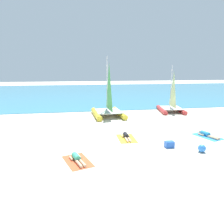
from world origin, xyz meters
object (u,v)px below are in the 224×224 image
Objects in this scene: sailboat_yellow at (108,108)px; towel_left at (78,161)px; sailboat_red at (171,105)px; towel_right at (207,136)px; towel_middle at (127,138)px; sunbather_middle at (126,136)px; sunbather_left at (77,158)px; beach_ball at (202,148)px; sunbather_right at (207,134)px; cooler_box at (169,144)px.

towel_left is at bearing -109.33° from sailboat_yellow.
sailboat_red is 14.72m from towel_left.
towel_left is 1.00× the size of towel_right.
sunbather_middle reaches higher than towel_middle.
sailboat_red is at bearing 29.74° from sunbather_left.
sunbather_left is 4.41m from sunbather_middle.
beach_ball is (-3.25, -10.78, -0.50)m from sailboat_red.
beach_ball is (6.68, 0.06, 0.21)m from towel_left.
towel_left is 6.69m from beach_ball.
cooler_box is (-3.37, -1.51, 0.05)m from sunbather_right.
sunbather_middle is at bearing 139.13° from beach_ball.
cooler_box is at bearing -43.05° from sunbather_middle.
sunbather_left and sunbather_right have the same top height.
towel_right is (5.45, -0.52, 0.00)m from towel_middle.
sailboat_yellow is 3.61× the size of sunbather_middle.
sailboat_yellow is at bearing 72.72° from towel_left.
towel_middle is 0.14m from sunbather_middle.
cooler_box is at bearing -43.66° from towel_middle.
towel_middle is 5.48m from towel_right.
sailboat_red reaches higher than towel_right.
sailboat_red is 14.68m from sunbather_left.
sunbather_right is (5.56, -7.32, -0.71)m from sailboat_yellow.
cooler_box reaches higher than sunbather_middle.
sunbather_left is at bearing 179.13° from sunbather_right.
beach_ball is at bearing -129.00° from towel_right.
cooler_box is (5.28, 0.98, 0.05)m from sunbather_left.
sailboat_yellow is 13.17× the size of beach_ball.
towel_left is 0.14m from sunbather_left.
sunbather_right reaches higher than towel_middle.
towel_right is 1.23× the size of sunbather_right.
sailboat_yellow reaches higher than sunbather_middle.
beach_ball is at bearing 0.52° from towel_left.
cooler_box reaches higher than sunbather_right.
cooler_box is (5.26, 1.04, 0.17)m from towel_left.
towel_right is (5.45, -0.59, -0.13)m from sunbather_middle.
sailboat_yellow is 2.97× the size of towel_right.
sunbather_middle reaches higher than towel_left.
sunbather_middle is 1.01× the size of sunbather_right.
towel_right is at bearing -88.42° from sailboat_red.
beach_ball is at bearing -71.85° from sailboat_yellow.
sunbather_right is (5.43, -0.46, 0.13)m from towel_middle.
sunbather_middle is (3.20, 3.08, 0.13)m from towel_left.
sunbather_middle is 4.61m from beach_ball.
sailboat_red is at bearing 50.66° from sunbather_middle.
beach_ball is (-1.96, -2.43, 0.21)m from towel_right.
sunbather_left is 3.08× the size of cooler_box.
towel_right is at bearing 51.00° from beach_ball.
beach_ball is (3.61, -9.81, -0.63)m from sailboat_yellow.
sunbather_left is 4.36m from towel_middle.
sailboat_yellow is 2.97× the size of towel_middle.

